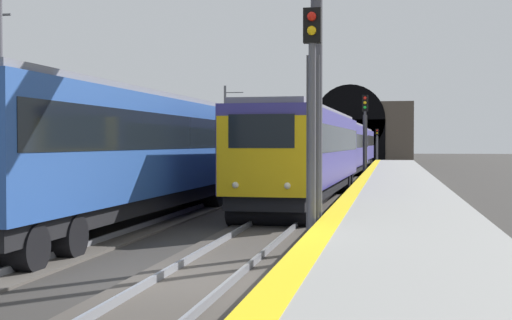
{
  "coord_description": "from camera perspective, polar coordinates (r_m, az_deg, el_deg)",
  "views": [
    {
      "loc": [
        -12.64,
        -3.56,
        2.64
      ],
      "look_at": [
        11.61,
        1.13,
        2.03
      ],
      "focal_mm": 49.25,
      "sensor_mm": 36.0,
      "label": 1
    }
  ],
  "objects": [
    {
      "name": "ground_plane",
      "position": [
        13.39,
        -4.75,
        -9.98
      ],
      "size": [
        320.0,
        320.0,
        0.0
      ],
      "primitive_type": "plane",
      "color": "#302D2B"
    },
    {
      "name": "platform_right",
      "position": [
        12.82,
        12.1,
        -8.3
      ],
      "size": [
        112.0,
        3.61,
        0.97
      ],
      "primitive_type": "cube",
      "color": "gray",
      "rests_on": "ground_plane"
    },
    {
      "name": "platform_right_edge_strip",
      "position": [
        12.81,
        5.11,
        -6.06
      ],
      "size": [
        112.0,
        0.5,
        0.01
      ],
      "primitive_type": "cube",
      "color": "yellow",
      "rests_on": "platform_right"
    },
    {
      "name": "track_main_line",
      "position": [
        13.38,
        -4.75,
        -9.8
      ],
      "size": [
        160.0,
        2.71,
        0.21
      ],
      "color": "#423D38",
      "rests_on": "ground_plane"
    },
    {
      "name": "train_main_approaching",
      "position": [
        48.88,
        6.77,
        1.02
      ],
      "size": [
        56.88,
        3.33,
        4.03
      ],
      "rotation": [
        0.0,
        0.0,
        3.12
      ],
      "color": "navy",
      "rests_on": "ground_plane"
    },
    {
      "name": "train_adjacent_platform",
      "position": [
        41.42,
        -0.39,
        1.15
      ],
      "size": [
        57.97,
        3.07,
        5.14
      ],
      "rotation": [
        0.0,
        0.0,
        -0.02
      ],
      "color": "#264C99",
      "rests_on": "ground_plane"
    },
    {
      "name": "railway_signal_near",
      "position": [
        15.24,
        4.59,
        3.6
      ],
      "size": [
        0.39,
        0.38,
        5.54
      ],
      "rotation": [
        0.0,
        0.0,
        3.14
      ],
      "color": "#4C4C54",
      "rests_on": "ground_plane"
    },
    {
      "name": "railway_signal_mid",
      "position": [
        45.78,
        8.84,
        2.39
      ],
      "size": [
        0.39,
        0.38,
        5.71
      ],
      "rotation": [
        0.0,
        0.0,
        3.14
      ],
      "color": "#38383D",
      "rests_on": "ground_plane"
    },
    {
      "name": "railway_signal_far",
      "position": [
        84.51,
        9.81,
        1.34
      ],
      "size": [
        0.39,
        0.38,
        4.28
      ],
      "rotation": [
        0.0,
        0.0,
        3.14
      ],
      "color": "#4C4C54",
      "rests_on": "ground_plane"
    },
    {
      "name": "overhead_signal_gantry",
      "position": [
        17.73,
        -8.65,
        11.04
      ],
      "size": [
        0.7,
        8.51,
        7.5
      ],
      "color": "#3F3F47",
      "rests_on": "ground_plane"
    },
    {
      "name": "tunnel_portal",
      "position": [
        102.1,
        7.67,
        2.32
      ],
      "size": [
        2.9,
        17.84,
        10.94
      ],
      "color": "#51473D",
      "rests_on": "ground_plane"
    },
    {
      "name": "catenary_mast_near",
      "position": [
        60.85,
        -2.5,
        2.58
      ],
      "size": [
        0.22,
        1.72,
        7.58
      ],
      "color": "#595B60",
      "rests_on": "ground_plane"
    }
  ]
}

